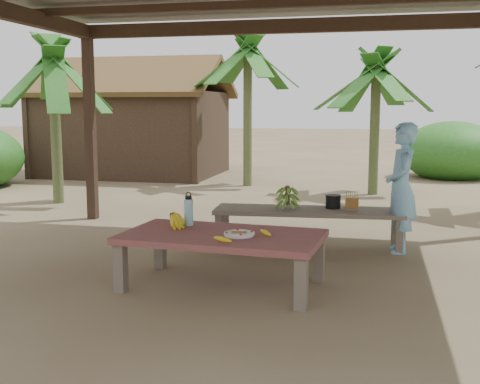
% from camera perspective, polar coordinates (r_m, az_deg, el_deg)
% --- Properties ---
extents(ground, '(80.00, 80.00, 0.00)m').
position_cam_1_polar(ground, '(6.15, 0.33, -7.45)').
color(ground, brown).
rests_on(ground, ground).
extents(work_table, '(1.87, 1.13, 0.50)m').
position_cam_1_polar(work_table, '(5.51, -1.69, -4.61)').
color(work_table, brown).
rests_on(work_table, ground).
extents(bench, '(2.24, 0.77, 0.45)m').
position_cam_1_polar(bench, '(7.14, 6.47, -2.06)').
color(bench, brown).
rests_on(bench, ground).
extents(ripe_banana_bunch, '(0.29, 0.26, 0.16)m').
position_cam_1_polar(ripe_banana_bunch, '(5.78, -6.52, -2.62)').
color(ripe_banana_bunch, yellow).
rests_on(ripe_banana_bunch, work_table).
extents(plate, '(0.28, 0.28, 0.04)m').
position_cam_1_polar(plate, '(5.38, -0.08, -4.01)').
color(plate, white).
rests_on(plate, work_table).
extents(loose_banana_front, '(0.18, 0.09, 0.04)m').
position_cam_1_polar(loose_banana_front, '(5.16, -1.66, -4.50)').
color(loose_banana_front, yellow).
rests_on(loose_banana_front, work_table).
extents(loose_banana_side, '(0.14, 0.15, 0.04)m').
position_cam_1_polar(loose_banana_side, '(5.43, 2.46, -3.87)').
color(loose_banana_side, yellow).
rests_on(loose_banana_side, work_table).
extents(water_flask, '(0.09, 0.09, 0.33)m').
position_cam_1_polar(water_flask, '(5.87, -4.90, -1.82)').
color(water_flask, '#42ACCE').
rests_on(water_flask, work_table).
extents(green_banana_stalk, '(0.27, 0.27, 0.29)m').
position_cam_1_polar(green_banana_stalk, '(7.12, 4.52, -0.44)').
color(green_banana_stalk, '#598C2D').
rests_on(green_banana_stalk, bench).
extents(cooking_pot, '(0.18, 0.18, 0.15)m').
position_cam_1_polar(cooking_pot, '(7.22, 8.82, -0.94)').
color(cooking_pot, black).
rests_on(cooking_pot, bench).
extents(skewer_rack, '(0.19, 0.09, 0.24)m').
position_cam_1_polar(skewer_rack, '(7.07, 10.58, -0.81)').
color(skewer_rack, '#A57F47').
rests_on(skewer_rack, bench).
extents(woman, '(0.41, 0.57, 1.48)m').
position_cam_1_polar(woman, '(7.03, 15.04, 0.38)').
color(woman, '#67A1C4').
rests_on(woman, ground).
extents(hut, '(4.40, 3.43, 2.85)m').
position_cam_1_polar(hut, '(14.96, -9.96, 5.89)').
color(hut, black).
rests_on(hut, ground).
extents(banana_plant_n, '(1.80, 1.80, 2.59)m').
position_cam_1_polar(banana_plant_n, '(11.56, 12.78, 10.22)').
color(banana_plant_n, '#596638').
rests_on(banana_plant_n, ground).
extents(banana_plant_nw, '(1.80, 1.80, 3.07)m').
position_cam_1_polar(banana_plant_nw, '(12.59, 0.73, 12.36)').
color(banana_plant_nw, '#596638').
rests_on(banana_plant_nw, ground).
extents(banana_plant_w, '(1.80, 1.80, 2.66)m').
position_cam_1_polar(banana_plant_w, '(10.74, -17.28, 10.58)').
color(banana_plant_w, '#596638').
rests_on(banana_plant_w, ground).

